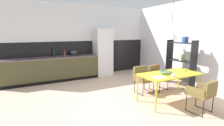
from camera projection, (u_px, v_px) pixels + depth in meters
ground_plane at (124, 105)px, 4.05m from camera, size 8.79×8.79×0.00m
back_wall_splashback_dark at (83, 58)px, 6.82m from camera, size 6.04×0.12×1.42m
back_wall_panel_upper at (81, 23)px, 6.57m from camera, size 6.04×0.12×1.42m
side_wall_right at (206, 43)px, 5.13m from camera, size 0.12×6.76×2.83m
kitchen_counter at (53, 69)px, 6.00m from camera, size 3.30×0.63×0.88m
refrigerator_column at (103, 52)px, 6.81m from camera, size 0.68×0.60×1.90m
dining_table at (170, 75)px, 4.19m from camera, size 1.57×0.77×0.73m
armchair_far_side at (157, 74)px, 5.13m from camera, size 0.55×0.54×0.75m
armchair_head_of_table at (204, 91)px, 3.58m from camera, size 0.54×0.52×0.74m
armchair_by_stool at (142, 76)px, 4.87m from camera, size 0.52×0.50×0.76m
fruit_bowl at (166, 72)px, 4.12m from camera, size 0.32×0.32×0.08m
open_book at (159, 77)px, 3.81m from camera, size 0.29×0.24×0.02m
mug_short_terracotta at (173, 75)px, 3.83m from camera, size 0.12×0.08×0.08m
mug_wide_latte at (185, 70)px, 4.38m from camera, size 0.11×0.07×0.08m
cooking_pot at (74, 54)px, 6.33m from camera, size 0.27×0.27×0.18m
bottle_oil_tall at (32, 56)px, 5.51m from camera, size 0.06×0.06×0.26m
bottle_wine_green at (65, 54)px, 5.89m from camera, size 0.06×0.06×0.28m
bottle_vinegar_dark at (54, 54)px, 6.03m from camera, size 0.08×0.08×0.29m
open_shelf_unit at (180, 61)px, 5.46m from camera, size 0.30×1.00×1.62m
pendant_lamp_over_table_near at (171, 34)px, 4.04m from camera, size 0.31×0.31×1.20m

